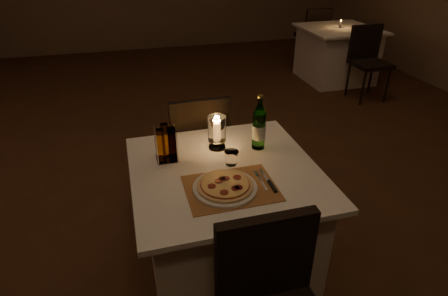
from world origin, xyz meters
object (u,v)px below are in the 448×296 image
object	(u,v)px
main_table	(225,222)
water_bottle	(259,127)
chair_far	(199,140)
neighbor_table_right	(336,54)
pizza	(225,185)
tumbler	(231,158)
hurricane_candle	(217,130)
plate	(225,188)

from	to	relation	value
main_table	water_bottle	bearing A→B (deg)	35.17
chair_far	neighbor_table_right	size ratio (longest dim) A/B	0.90
pizza	tumbler	size ratio (longest dim) A/B	3.49
tumbler	hurricane_candle	xyz separation A→B (m)	(-0.03, 0.20, 0.08)
main_table	plate	distance (m)	0.42
pizza	water_bottle	distance (m)	0.48
neighbor_table_right	pizza	bearing A→B (deg)	-128.23
water_bottle	hurricane_candle	world-z (taller)	water_bottle
neighbor_table_right	water_bottle	bearing A→B (deg)	-127.98
water_bottle	neighbor_table_right	distance (m)	3.70
chair_far	water_bottle	xyz separation A→B (m)	(0.25, -0.54, 0.32)
plate	pizza	distance (m)	0.02
main_table	neighbor_table_right	distance (m)	3.96
water_bottle	hurricane_candle	distance (m)	0.24
hurricane_candle	neighbor_table_right	distance (m)	3.80
water_bottle	hurricane_candle	bearing A→B (deg)	165.49
tumbler	neighbor_table_right	distance (m)	3.92
neighbor_table_right	main_table	bearing A→B (deg)	-129.28
chair_far	water_bottle	distance (m)	0.68
pizza	tumbler	bearing A→B (deg)	66.16
water_bottle	main_table	bearing A→B (deg)	-144.83
tumbler	hurricane_candle	bearing A→B (deg)	98.49
chair_far	neighbor_table_right	bearing A→B (deg)	43.17
pizza	water_bottle	size ratio (longest dim) A/B	0.85
chair_far	tumbler	size ratio (longest dim) A/B	11.20
chair_far	pizza	world-z (taller)	chair_far
pizza	hurricane_candle	distance (m)	0.44
plate	water_bottle	bearing A→B (deg)	49.76
main_table	neighbor_table_right	world-z (taller)	same
pizza	hurricane_candle	xyz separation A→B (m)	(0.07, 0.42, 0.09)
chair_far	neighbor_table_right	distance (m)	3.45
tumbler	water_bottle	distance (m)	0.26
chair_far	pizza	size ratio (longest dim) A/B	3.21
main_table	neighbor_table_right	size ratio (longest dim) A/B	1.00
tumbler	neighbor_table_right	size ratio (longest dim) A/B	0.08
chair_far	water_bottle	size ratio (longest dim) A/B	2.73
plate	tumbler	distance (m)	0.24
tumbler	hurricane_candle	size ratio (longest dim) A/B	0.40
hurricane_candle	pizza	bearing A→B (deg)	-99.14
main_table	tumbler	distance (m)	0.41
plate	pizza	world-z (taller)	pizza
chair_far	plate	distance (m)	0.92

